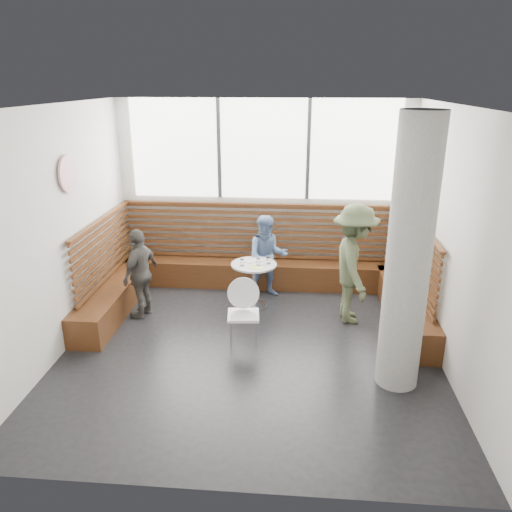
# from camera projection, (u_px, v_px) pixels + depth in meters

# --- Properties ---
(room) EXTENTS (5.00, 5.00, 3.20)m
(room) POSITION_uv_depth(u_px,v_px,m) (249.00, 237.00, 6.28)
(room) COLOR silver
(room) RESTS_ON ground
(booth) EXTENTS (5.00, 2.50, 1.44)m
(booth) POSITION_uv_depth(u_px,v_px,m) (260.00, 274.00, 8.34)
(booth) COLOR #432410
(booth) RESTS_ON ground
(concrete_column) EXTENTS (0.50, 0.50, 3.20)m
(concrete_column) POSITION_uv_depth(u_px,v_px,m) (409.00, 258.00, 5.57)
(concrete_column) COLOR gray
(concrete_column) RESTS_ON ground
(wall_art) EXTENTS (0.03, 0.50, 0.50)m
(wall_art) POSITION_uv_depth(u_px,v_px,m) (68.00, 174.00, 6.62)
(wall_art) COLOR white
(wall_art) RESTS_ON room
(cafe_table) EXTENTS (0.72, 0.72, 0.74)m
(cafe_table) POSITION_uv_depth(u_px,v_px,m) (254.00, 276.00, 7.93)
(cafe_table) COLOR silver
(cafe_table) RESTS_ON ground
(cafe_chair) EXTENTS (0.44, 0.43, 0.92)m
(cafe_chair) POSITION_uv_depth(u_px,v_px,m) (244.00, 307.00, 6.82)
(cafe_chair) COLOR white
(cafe_chair) RESTS_ON ground
(adult_man) EXTENTS (0.76, 1.22, 1.81)m
(adult_man) POSITION_uv_depth(u_px,v_px,m) (354.00, 264.00, 7.36)
(adult_man) COLOR #4C573A
(adult_man) RESTS_ON ground
(child_back) EXTENTS (0.74, 0.61, 1.40)m
(child_back) POSITION_uv_depth(u_px,v_px,m) (267.00, 257.00, 8.28)
(child_back) COLOR #617BA9
(child_back) RESTS_ON ground
(child_left) EXTENTS (0.56, 0.88, 1.40)m
(child_left) POSITION_uv_depth(u_px,v_px,m) (141.00, 273.00, 7.58)
(child_left) COLOR #514E49
(child_left) RESTS_ON ground
(plate_near) EXTENTS (0.20, 0.20, 0.01)m
(plate_near) POSITION_uv_depth(u_px,v_px,m) (250.00, 261.00, 7.95)
(plate_near) COLOR white
(plate_near) RESTS_ON cafe_table
(plate_far) EXTENTS (0.18, 0.18, 0.01)m
(plate_far) POSITION_uv_depth(u_px,v_px,m) (259.00, 260.00, 8.01)
(plate_far) COLOR white
(plate_far) RESTS_ON cafe_table
(glass_left) EXTENTS (0.06, 0.06, 0.10)m
(glass_left) POSITION_uv_depth(u_px,v_px,m) (242.00, 262.00, 7.77)
(glass_left) COLOR white
(glass_left) RESTS_ON cafe_table
(glass_mid) EXTENTS (0.07, 0.07, 0.10)m
(glass_mid) POSITION_uv_depth(u_px,v_px,m) (258.00, 262.00, 7.78)
(glass_mid) COLOR white
(glass_mid) RESTS_ON cafe_table
(glass_right) EXTENTS (0.07, 0.07, 0.10)m
(glass_right) POSITION_uv_depth(u_px,v_px,m) (268.00, 261.00, 7.84)
(glass_right) COLOR white
(glass_right) RESTS_ON cafe_table
(menu_card) EXTENTS (0.26, 0.22, 0.00)m
(menu_card) POSITION_uv_depth(u_px,v_px,m) (257.00, 268.00, 7.69)
(menu_card) COLOR #A5C64C
(menu_card) RESTS_ON cafe_table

